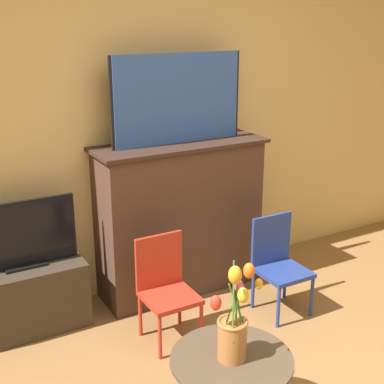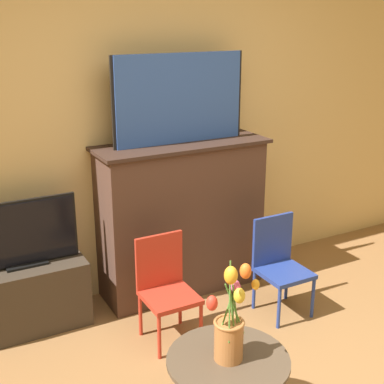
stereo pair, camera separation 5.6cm
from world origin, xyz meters
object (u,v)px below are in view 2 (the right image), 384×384
painting (180,99)px  vase_tulips (230,327)px  chair_blue (279,261)px  chair_red (165,284)px  tv_monitor (23,234)px

painting → vase_tulips: painting is taller
chair_blue → vase_tulips: (-0.96, -0.87, 0.25)m
painting → chair_blue: 1.31m
painting → chair_red: (-0.39, -0.54, -1.07)m
tv_monitor → vase_tulips: (0.63, -1.48, -0.04)m
painting → chair_red: size_ratio=1.46×
tv_monitor → vase_tulips: 1.60m
vase_tulips → chair_red: bearing=82.9°
tv_monitor → chair_blue: tv_monitor is taller
chair_red → vase_tulips: vase_tulips is taller
painting → chair_blue: (0.45, -0.61, -1.07)m
chair_blue → vase_tulips: 1.32m
chair_blue → vase_tulips: bearing=-137.8°
painting → chair_red: bearing=-125.8°
tv_monitor → painting: bearing=0.2°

